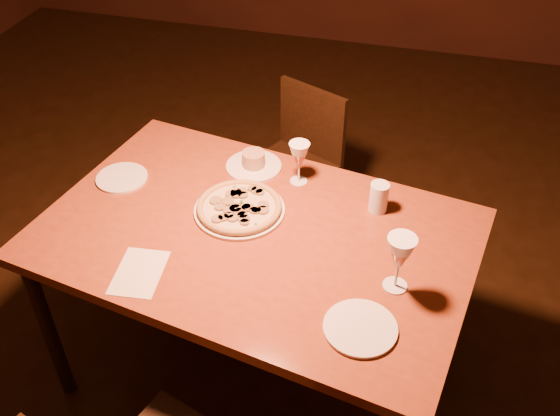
# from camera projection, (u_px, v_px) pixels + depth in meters

# --- Properties ---
(dining_table) EXTENTS (1.57, 1.15, 0.77)m
(dining_table) POSITION_uv_depth(u_px,v_px,m) (256.00, 246.00, 2.13)
(dining_table) COLOR brown
(dining_table) RESTS_ON floor
(chair_far) EXTENTS (0.49, 0.49, 0.77)m
(chair_far) POSITION_uv_depth(u_px,v_px,m) (298.00, 159.00, 3.00)
(chair_far) COLOR black
(chair_far) RESTS_ON floor
(pizza_plate) EXTENTS (0.32, 0.32, 0.03)m
(pizza_plate) POSITION_uv_depth(u_px,v_px,m) (239.00, 207.00, 2.16)
(pizza_plate) COLOR silver
(pizza_plate) RESTS_ON dining_table
(ramekin_saucer) EXTENTS (0.21, 0.21, 0.07)m
(ramekin_saucer) POSITION_uv_depth(u_px,v_px,m) (254.00, 163.00, 2.36)
(ramekin_saucer) COLOR silver
(ramekin_saucer) RESTS_ON dining_table
(wine_glass_far) EXTENTS (0.08, 0.08, 0.17)m
(wine_glass_far) POSITION_uv_depth(u_px,v_px,m) (299.00, 163.00, 2.25)
(wine_glass_far) COLOR #B8674C
(wine_glass_far) RESTS_ON dining_table
(wine_glass_right) EXTENTS (0.09, 0.09, 0.19)m
(wine_glass_right) POSITION_uv_depth(u_px,v_px,m) (399.00, 263.00, 1.83)
(wine_glass_right) COLOR #B8674C
(wine_glass_right) RESTS_ON dining_table
(water_tumbler) EXTENTS (0.07, 0.07, 0.11)m
(water_tumbler) POSITION_uv_depth(u_px,v_px,m) (379.00, 197.00, 2.14)
(water_tumbler) COLOR silver
(water_tumbler) RESTS_ON dining_table
(side_plate_left) EXTENTS (0.19, 0.19, 0.01)m
(side_plate_left) POSITION_uv_depth(u_px,v_px,m) (122.00, 178.00, 2.31)
(side_plate_left) COLOR silver
(side_plate_left) RESTS_ON dining_table
(side_plate_near) EXTENTS (0.21, 0.21, 0.01)m
(side_plate_near) POSITION_uv_depth(u_px,v_px,m) (360.00, 328.00, 1.76)
(side_plate_near) COLOR silver
(side_plate_near) RESTS_ON dining_table
(menu_card) EXTENTS (0.17, 0.22, 0.00)m
(menu_card) POSITION_uv_depth(u_px,v_px,m) (139.00, 272.00, 1.94)
(menu_card) COLOR beige
(menu_card) RESTS_ON dining_table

